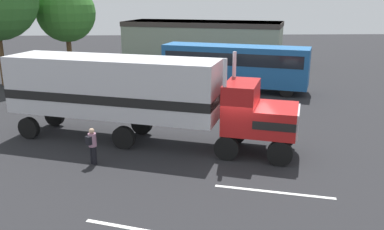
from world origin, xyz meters
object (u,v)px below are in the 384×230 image
object	(u,v)px
semi_truck	(134,92)
tree_left	(66,13)
person_bystander	(92,145)
parked_bus	(235,63)
parked_car	(73,86)

from	to	relation	value
semi_truck	tree_left	bearing A→B (deg)	112.67
person_bystander	tree_left	world-z (taller)	tree_left
parked_bus	parked_car	size ratio (longest dim) A/B	2.46
semi_truck	parked_car	size ratio (longest dim) A/B	3.13
person_bystander	tree_left	xyz separation A→B (m)	(-5.89, 20.68, 4.69)
person_bystander	parked_car	world-z (taller)	person_bystander
parked_car	person_bystander	bearing A→B (deg)	-73.26
semi_truck	person_bystander	world-z (taller)	semi_truck
semi_truck	person_bystander	size ratio (longest dim) A/B	8.71
parked_car	parked_bus	bearing A→B (deg)	8.76
parked_car	tree_left	world-z (taller)	tree_left
semi_truck	parked_bus	xyz separation A→B (m)	(6.62, 11.19, -0.46)
semi_truck	parked_car	xyz separation A→B (m)	(-5.23, 9.37, -1.72)
semi_truck	person_bystander	xyz separation A→B (m)	(-1.56, -2.83, -1.63)
person_bystander	parked_car	distance (m)	12.74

